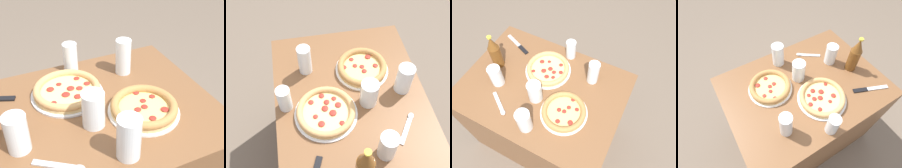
{
  "view_description": "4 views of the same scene",
  "coord_description": "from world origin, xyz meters",
  "views": [
    {
      "loc": [
        0.28,
        0.84,
        1.46
      ],
      "look_at": [
        -0.11,
        -0.01,
        0.81
      ],
      "focal_mm": 50.0,
      "sensor_mm": 36.0,
      "label": 1
    },
    {
      "loc": [
        0.68,
        -0.19,
        1.81
      ],
      "look_at": [
        -0.09,
        -0.05,
        0.78
      ],
      "focal_mm": 45.0,
      "sensor_mm": 36.0,
      "label": 2
    },
    {
      "loc": [
        -0.43,
        0.55,
        1.83
      ],
      "look_at": [
        -0.12,
        -0.05,
        0.77
      ],
      "focal_mm": 35.0,
      "sensor_mm": 36.0,
      "label": 3
    },
    {
      "loc": [
        -0.4,
        -0.48,
        1.6
      ],
      "look_at": [
        -0.1,
        0.02,
        0.79
      ],
      "focal_mm": 28.0,
      "sensor_mm": 36.0,
      "label": 4
    }
  ],
  "objects": [
    {
      "name": "ground_plane",
      "position": [
        0.0,
        0.0,
        0.0
      ],
      "size": [
        8.0,
        8.0,
        0.0
      ],
      "primitive_type": "plane",
      "color": "#6B5B4C"
    },
    {
      "name": "table",
      "position": [
        0.0,
        0.0,
        0.36
      ],
      "size": [
        0.97,
        0.71,
        0.72
      ],
      "color": "brown",
      "rests_on": "ground_plane"
    },
    {
      "name": "pizza_salami",
      "position": [
        -0.19,
        0.09,
        0.74
      ],
      "size": [
        0.26,
        0.26,
        0.05
      ],
      "color": "white",
      "rests_on": "table"
    },
    {
      "name": "pizza_margherita",
      "position": [
        0.03,
        -0.13,
        0.74
      ],
      "size": [
        0.28,
        0.28,
        0.04
      ],
      "color": "silver",
      "rests_on": "table"
    },
    {
      "name": "glass_mango_juice",
      "position": [
        0.26,
        0.08,
        0.78
      ],
      "size": [
        0.07,
        0.07,
        0.13
      ],
      "color": "white",
      "rests_on": "table"
    },
    {
      "name": "glass_red_wine",
      "position": [
        -0.04,
        -0.3,
        0.78
      ],
      "size": [
        0.06,
        0.06,
        0.13
      ],
      "color": "white",
      "rests_on": "table"
    },
    {
      "name": "glass_lemonade",
      "position": [
        -0.04,
        0.25,
        0.79
      ],
      "size": [
        0.08,
        0.08,
        0.15
      ],
      "color": "white",
      "rests_on": "table"
    },
    {
      "name": "glass_iced_tea",
      "position": [
        -0.24,
        -0.19,
        0.79
      ],
      "size": [
        0.07,
        0.07,
        0.15
      ],
      "color": "white",
      "rests_on": "table"
    },
    {
      "name": "glass_cola",
      "position": [
        0.0,
        0.07,
        0.78
      ],
      "size": [
        0.08,
        0.08,
        0.13
      ],
      "color": "white",
      "rests_on": "table"
    },
    {
      "name": "beer_bottle",
      "position": [
        0.34,
        -0.03,
        0.84
      ],
      "size": [
        0.07,
        0.07,
        0.24
      ],
      "color": "brown",
      "rests_on": "table"
    },
    {
      "name": "spoon",
      "position": [
        0.15,
        0.21,
        0.73
      ],
      "size": [
        0.15,
        0.11,
        0.01
      ],
      "color": "silver",
      "rests_on": "table"
    }
  ]
}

